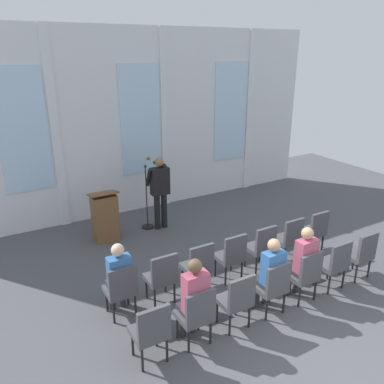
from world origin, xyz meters
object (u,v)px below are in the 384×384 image
at_px(audience_r1_c3, 270,272).
at_px(audience_r0_c0, 119,275).
at_px(chair_r0_c3, 231,254).
at_px(audience_r1_c4, 303,260).
at_px(chair_r0_c1, 162,275).
at_px(chair_r1_c1, 197,313).
at_px(chair_r0_c6, 315,229).
at_px(chair_r0_c4, 262,245).
at_px(chair_r1_c5, 334,262).
at_px(chair_r1_c6, 361,252).
at_px(chair_r1_c2, 237,298).
at_px(audience_r1_c1, 194,297).
at_px(chair_r1_c3, 273,285).
at_px(mic_stand, 147,214).
at_px(chair_r0_c0, 121,288).
at_px(chair_r0_c2, 198,264).
at_px(chair_r1_c4, 305,273).
at_px(speaker, 160,188).
at_px(chair_r0_c5, 289,237).
at_px(chair_r1_c0, 151,330).
at_px(lectern, 105,217).

bearing_deg(audience_r1_c3, audience_r0_c0, 151.77).
relative_size(chair_r0_c3, audience_r1_c4, 0.70).
bearing_deg(chair_r0_c1, chair_r1_c1, -90.00).
xyz_separation_m(chair_r0_c6, audience_r1_c4, (-1.39, -1.04, 0.21)).
distance_m(chair_r0_c4, chair_r1_c5, 1.32).
bearing_deg(chair_r1_c6, chair_r1_c2, 180.00).
bearing_deg(audience_r1_c4, audience_r1_c1, -179.96).
bearing_deg(chair_r1_c3, chair_r1_c1, 180.00).
bearing_deg(audience_r0_c0, chair_r0_c3, -2.31).
height_order(mic_stand, audience_r1_c4, mic_stand).
bearing_deg(chair_r1_c2, audience_r1_c4, 3.29).
bearing_deg(chair_r1_c2, chair_r0_c0, 141.22).
distance_m(chair_r0_c2, chair_r1_c2, 1.12).
height_order(chair_r0_c2, chair_r1_c4, same).
bearing_deg(chair_r0_c4, speaker, 107.33).
xyz_separation_m(chair_r0_c1, chair_r1_c4, (2.09, -1.12, 0.00)).
bearing_deg(audience_r1_c4, chair_r0_c6, 36.72).
relative_size(audience_r0_c0, chair_r0_c1, 1.35).
distance_m(chair_r0_c0, chair_r1_c3, 2.37).
xyz_separation_m(chair_r0_c0, chair_r0_c5, (3.49, 0.00, 0.00)).
height_order(chair_r1_c0, chair_r1_c4, same).
xyz_separation_m(chair_r0_c5, chair_r1_c0, (-3.49, -1.12, 0.00)).
relative_size(lectern, chair_r1_c0, 1.23).
bearing_deg(chair_r1_c3, mic_stand, 95.93).
bearing_deg(audience_r1_c1, chair_r1_c6, -1.30).
height_order(chair_r0_c2, chair_r1_c5, same).
relative_size(chair_r0_c1, audience_r1_c4, 0.70).
relative_size(chair_r0_c6, audience_r1_c3, 0.71).
bearing_deg(audience_r1_c1, chair_r0_c1, 90.00).
distance_m(chair_r0_c5, audience_r1_c3, 1.75).
relative_size(chair_r1_c1, chair_r1_c6, 1.00).
height_order(chair_r0_c2, audience_r1_c3, audience_r1_c3).
distance_m(mic_stand, audience_r1_c4, 4.06).
xyz_separation_m(chair_r0_c6, chair_r1_c0, (-4.18, -1.12, 0.00)).
distance_m(speaker, chair_r1_c0, 4.31).
relative_size(chair_r0_c6, chair_r1_c3, 1.00).
height_order(chair_r0_c5, chair_r1_c0, same).
height_order(chair_r1_c4, audience_r1_c4, audience_r1_c4).
relative_size(chair_r0_c1, chair_r1_c3, 1.00).
height_order(chair_r0_c0, chair_r0_c4, same).
distance_m(lectern, audience_r1_c4, 4.36).
bearing_deg(chair_r1_c6, chair_r1_c5, 180.00).
bearing_deg(chair_r1_c1, chair_r1_c4, 0.00).
height_order(chair_r0_c1, chair_r1_c1, same).
distance_m(chair_r0_c5, chair_r1_c1, 3.01).
bearing_deg(lectern, chair_r1_c3, -69.21).
bearing_deg(chair_r1_c5, chair_r0_c1, 158.11).
bearing_deg(chair_r0_c3, chair_r1_c5, -38.78).
bearing_deg(chair_r1_c4, chair_r0_c3, 121.89).
bearing_deg(chair_r1_c2, chair_r0_c5, 28.18).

